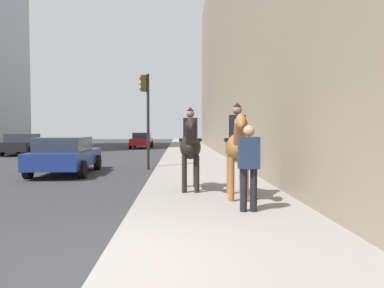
{
  "coord_description": "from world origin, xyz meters",
  "views": [
    {
      "loc": [
        -4.2,
        -1.0,
        1.74
      ],
      "look_at": [
        4.0,
        -1.3,
        1.4
      ],
      "focal_mm": 33.2,
      "sensor_mm": 36.0,
      "label": 1
    }
  ],
  "objects_px": {
    "mounted_horse_far": "(238,146)",
    "car_far_lane": "(142,140)",
    "car_near_lane": "(24,144)",
    "pedestrian_greeting": "(249,162)",
    "traffic_light_near_curb": "(146,106)",
    "mounted_horse_near": "(190,145)",
    "car_mid_lane": "(66,155)"
  },
  "relations": [
    {
      "from": "mounted_horse_near",
      "to": "pedestrian_greeting",
      "type": "xyz_separation_m",
      "value": [
        -2.51,
        -1.07,
        -0.23
      ]
    },
    {
      "from": "car_mid_lane",
      "to": "mounted_horse_far",
      "type": "bearing_deg",
      "value": -136.17
    },
    {
      "from": "pedestrian_greeting",
      "to": "traffic_light_near_curb",
      "type": "distance_m",
      "value": 9.05
    },
    {
      "from": "traffic_light_near_curb",
      "to": "car_mid_lane",
      "type": "bearing_deg",
      "value": 115.14
    },
    {
      "from": "car_mid_lane",
      "to": "traffic_light_near_curb",
      "type": "bearing_deg",
      "value": -66.52
    },
    {
      "from": "mounted_horse_near",
      "to": "car_far_lane",
      "type": "relative_size",
      "value": 0.53
    },
    {
      "from": "car_mid_lane",
      "to": "car_far_lane",
      "type": "relative_size",
      "value": 1.06
    },
    {
      "from": "pedestrian_greeting",
      "to": "car_near_lane",
      "type": "height_order",
      "value": "pedestrian_greeting"
    },
    {
      "from": "mounted_horse_far",
      "to": "traffic_light_near_curb",
      "type": "xyz_separation_m",
      "value": [
        7.09,
        2.79,
        1.39
      ]
    },
    {
      "from": "mounted_horse_near",
      "to": "mounted_horse_far",
      "type": "xyz_separation_m",
      "value": [
        -1.16,
        -1.07,
        0.03
      ]
    },
    {
      "from": "mounted_horse_far",
      "to": "car_far_lane",
      "type": "distance_m",
      "value": 25.42
    },
    {
      "from": "car_near_lane",
      "to": "traffic_light_near_curb",
      "type": "height_order",
      "value": "traffic_light_near_curb"
    },
    {
      "from": "mounted_horse_far",
      "to": "car_near_lane",
      "type": "bearing_deg",
      "value": -139.03
    },
    {
      "from": "car_mid_lane",
      "to": "pedestrian_greeting",
      "type": "bearing_deg",
      "value": -142.28
    },
    {
      "from": "mounted_horse_far",
      "to": "car_mid_lane",
      "type": "relative_size",
      "value": 0.51
    },
    {
      "from": "mounted_horse_far",
      "to": "pedestrian_greeting",
      "type": "xyz_separation_m",
      "value": [
        -1.36,
        0.0,
        -0.26
      ]
    },
    {
      "from": "mounted_horse_near",
      "to": "pedestrian_greeting",
      "type": "height_order",
      "value": "mounted_horse_near"
    },
    {
      "from": "car_far_lane",
      "to": "traffic_light_near_curb",
      "type": "distance_m",
      "value": 18.08
    },
    {
      "from": "mounted_horse_far",
      "to": "pedestrian_greeting",
      "type": "relative_size",
      "value": 1.32
    },
    {
      "from": "mounted_horse_far",
      "to": "car_far_lane",
      "type": "xyz_separation_m",
      "value": [
        24.94,
        4.86,
        -0.61
      ]
    },
    {
      "from": "mounted_horse_near",
      "to": "car_near_lane",
      "type": "bearing_deg",
      "value": -143.83
    },
    {
      "from": "car_near_lane",
      "to": "car_mid_lane",
      "type": "distance_m",
      "value": 12.43
    },
    {
      "from": "car_near_lane",
      "to": "car_far_lane",
      "type": "xyz_separation_m",
      "value": [
        8.49,
        -7.14,
        0.01
      ]
    },
    {
      "from": "pedestrian_greeting",
      "to": "mounted_horse_near",
      "type": "bearing_deg",
      "value": 23.01
    },
    {
      "from": "car_far_lane",
      "to": "traffic_light_near_curb",
      "type": "relative_size",
      "value": 1.01
    },
    {
      "from": "car_mid_lane",
      "to": "car_far_lane",
      "type": "bearing_deg",
      "value": -4.39
    },
    {
      "from": "car_far_lane",
      "to": "car_mid_lane",
      "type": "bearing_deg",
      "value": -0.93
    },
    {
      "from": "pedestrian_greeting",
      "to": "car_far_lane",
      "type": "xyz_separation_m",
      "value": [
        26.3,
        4.86,
        -0.35
      ]
    },
    {
      "from": "car_mid_lane",
      "to": "traffic_light_near_curb",
      "type": "xyz_separation_m",
      "value": [
        1.41,
        -3.0,
        1.99
      ]
    },
    {
      "from": "traffic_light_near_curb",
      "to": "mounted_horse_far",
      "type": "bearing_deg",
      "value": -158.56
    },
    {
      "from": "mounted_horse_far",
      "to": "car_near_lane",
      "type": "relative_size",
      "value": 0.5
    },
    {
      "from": "car_mid_lane",
      "to": "traffic_light_near_curb",
      "type": "relative_size",
      "value": 1.07
    }
  ]
}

